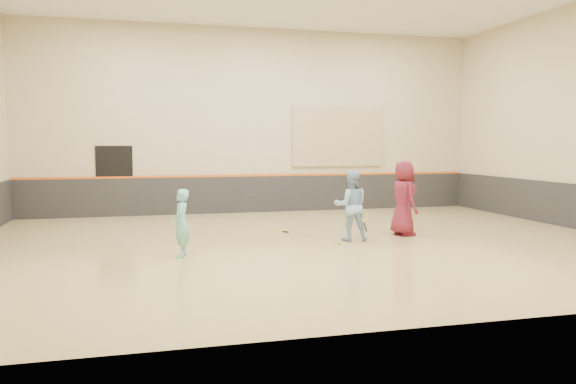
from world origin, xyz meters
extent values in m
cube|color=tan|center=(0.00, 0.00, -0.10)|extent=(15.00, 12.00, 0.20)
cube|color=#C6B590|center=(0.00, 6.01, 3.00)|extent=(15.00, 0.02, 6.00)
cube|color=#C6B590|center=(0.00, -6.01, 3.00)|extent=(15.00, 0.02, 6.00)
cube|color=#232326|center=(0.00, 5.97, 0.60)|extent=(14.90, 0.04, 1.20)
cube|color=#D85914|center=(0.00, 5.96, 1.22)|extent=(14.90, 0.03, 0.06)
cube|color=tan|center=(2.80, 5.95, 2.50)|extent=(3.20, 0.08, 2.00)
cube|color=black|center=(-4.50, 5.98, 1.10)|extent=(1.10, 0.05, 2.20)
imported|color=#7BD6D6|center=(-2.91, -0.85, 0.68)|extent=(0.41, 0.55, 1.37)
imported|color=#90B9DE|center=(1.07, 0.11, 0.82)|extent=(0.90, 0.76, 1.65)
imported|color=maroon|center=(2.61, 0.51, 0.92)|extent=(0.66, 0.95, 1.85)
sphere|color=gold|center=(0.61, -0.37, 0.03)|extent=(0.07, 0.07, 0.07)
sphere|color=#CFEA36|center=(2.80, 0.38, 1.23)|extent=(0.07, 0.07, 0.07)
sphere|color=#B8CA2F|center=(-0.37, 2.15, 0.03)|extent=(0.07, 0.07, 0.07)
camera|label=1|loc=(-3.60, -12.16, 2.28)|focal=35.00mm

